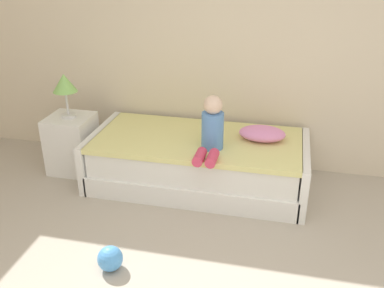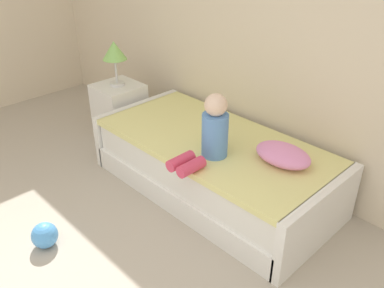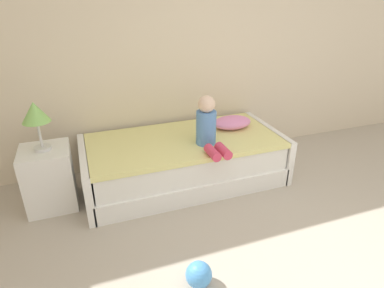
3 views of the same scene
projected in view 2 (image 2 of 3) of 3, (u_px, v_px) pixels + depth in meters
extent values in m
cube|color=beige|center=(323.00, 20.00, 2.96)|extent=(7.20, 0.10, 2.90)
cube|color=white|center=(212.00, 179.00, 3.56)|extent=(2.00, 1.00, 0.20)
cube|color=white|center=(213.00, 157.00, 3.45)|extent=(1.94, 0.94, 0.25)
cube|color=#E5E08C|center=(214.00, 142.00, 3.38)|extent=(1.98, 0.98, 0.05)
cube|color=white|center=(139.00, 126.00, 4.13)|extent=(0.07, 1.00, 0.50)
cube|color=white|center=(319.00, 220.00, 2.85)|extent=(0.07, 1.00, 0.50)
cube|color=white|center=(120.00, 112.00, 4.31)|extent=(0.44, 0.44, 0.60)
cylinder|color=silver|center=(117.00, 84.00, 4.15)|extent=(0.15, 0.15, 0.03)
cylinder|color=silver|center=(116.00, 71.00, 4.09)|extent=(0.02, 0.02, 0.24)
cone|color=#8CCC66|center=(114.00, 50.00, 3.99)|extent=(0.24, 0.24, 0.18)
cylinder|color=#598CD1|center=(215.00, 135.00, 3.06)|extent=(0.20, 0.20, 0.34)
sphere|color=beige|center=(216.00, 105.00, 2.94)|extent=(0.17, 0.17, 0.17)
cylinder|color=#D83F60|center=(181.00, 161.00, 2.98)|extent=(0.09, 0.22, 0.09)
cylinder|color=#D83F60|center=(191.00, 167.00, 2.91)|extent=(0.09, 0.22, 0.09)
ellipsoid|color=#EA8CC6|center=(283.00, 155.00, 3.02)|extent=(0.44, 0.30, 0.13)
sphere|color=#4C99E5|center=(45.00, 235.00, 2.94)|extent=(0.19, 0.19, 0.19)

